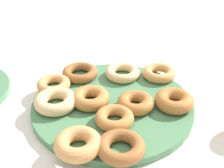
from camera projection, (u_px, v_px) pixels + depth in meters
name	position (u px, v px, depth m)	size (l,w,h in m)	color
ground_plane	(113.00, 109.00, 0.70)	(2.40, 2.40, 0.00)	white
donut_plate	(113.00, 106.00, 0.70)	(0.36, 0.36, 0.02)	#4C7F56
donut_0	(122.00, 73.00, 0.78)	(0.09, 0.09, 0.02)	#EABC84
donut_1	(54.00, 84.00, 0.74)	(0.08, 0.08, 0.02)	tan
donut_2	(90.00, 98.00, 0.68)	(0.08, 0.08, 0.03)	#BC7A3D
donut_3	(136.00, 103.00, 0.67)	(0.08, 0.08, 0.03)	#AD6B33
donut_4	(78.00, 144.00, 0.56)	(0.09, 0.09, 0.03)	tan
donut_5	(174.00, 101.00, 0.67)	(0.08, 0.08, 0.03)	#AD6B33
donut_6	(121.00, 147.00, 0.56)	(0.09, 0.09, 0.02)	#995B2D
donut_7	(80.00, 73.00, 0.78)	(0.09, 0.09, 0.02)	#995B2D
donut_8	(114.00, 118.00, 0.63)	(0.08, 0.08, 0.02)	#BC7A3D
donut_9	(56.00, 101.00, 0.67)	(0.09, 0.09, 0.03)	#EABC84
donut_10	(159.00, 73.00, 0.78)	(0.08, 0.08, 0.02)	tan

